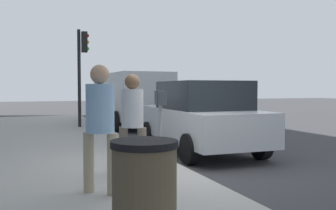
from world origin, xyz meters
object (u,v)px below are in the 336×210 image
Objects in this scene: parked_van_far at (130,96)px; traffic_signal at (82,62)px; parked_sedan_near at (200,116)px; pedestrian_at_meter at (132,117)px; pedestrian_bystander at (100,118)px; trash_bin at (144,198)px; parking_meter at (161,112)px.

parked_van_far is 2.63m from traffic_signal.
pedestrian_at_meter is at bearing 135.19° from parked_sedan_near.
pedestrian_at_meter is 0.32× the size of parked_van_far.
pedestrian_at_meter reaches higher than parked_sedan_near.
pedestrian_bystander reaches higher than trash_bin.
parked_sedan_near is 1.23× the size of traffic_signal.
parking_meter is 3.62m from trash_bin.
pedestrian_bystander is (-0.93, 0.71, 0.07)m from pedestrian_at_meter.
parked_sedan_near is at bearing 0.54° from pedestrian_bystander.
trash_bin is (-5.44, 3.14, -0.24)m from parked_sedan_near.
parked_sedan_near is at bearing -40.51° from parking_meter.
parking_meter is 0.70m from pedestrian_at_meter.
traffic_signal is at bearing 36.98° from pedestrian_bystander.
parked_sedan_near is 0.84× the size of parked_van_far.
pedestrian_at_meter is 9.43m from parked_van_far.
pedestrian_at_meter is 1.67× the size of trash_bin.
parked_van_far is (10.04, -3.14, 0.06)m from pedestrian_bystander.
parking_meter is at bearing 139.49° from parked_sedan_near.
pedestrian_at_meter is 8.34m from traffic_signal.
parked_van_far is (8.79, -1.81, 0.09)m from parking_meter.
traffic_signal is 3.56× the size of trash_bin.
pedestrian_bystander is at bearing -0.26° from trash_bin.
pedestrian_bystander is at bearing 137.02° from parked_sedan_near.
parked_sedan_near is 6.36m from traffic_signal.
parked_sedan_near is 6.29m from trash_bin.
parked_van_far is at bearing -66.57° from traffic_signal.
pedestrian_at_meter is 0.95× the size of pedestrian_bystander.
parked_van_far reaches higher than pedestrian_at_meter.
traffic_signal is (-0.90, 2.09, 1.32)m from parked_van_far.
parking_meter is 1.83m from pedestrian_bystander.
pedestrian_bystander reaches higher than parked_sedan_near.
trash_bin is at bearing -136.74° from pedestrian_bystander.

